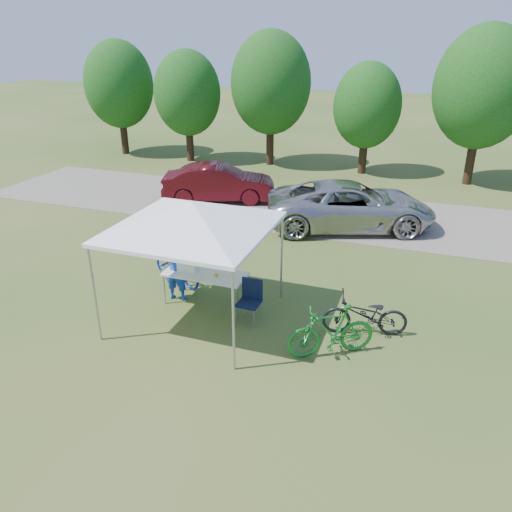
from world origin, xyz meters
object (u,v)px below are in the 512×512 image
at_px(folding_chair, 250,297).
at_px(cooler, 188,264).
at_px(sedan, 219,183).
at_px(bike_blue, 177,266).
at_px(bike_green, 331,331).
at_px(bike_dark, 365,315).
at_px(minivan, 351,205).
at_px(folding_table, 205,275).
at_px(cyclist, 176,269).

xyz_separation_m(folding_chair, cooler, (-1.65, 0.30, 0.40)).
bearing_deg(sedan, bike_blue, 175.47).
bearing_deg(bike_green, bike_dark, 119.35).
xyz_separation_m(bike_dark, minivan, (-1.42, 6.29, 0.30)).
bearing_deg(folding_table, cyclist, -178.26).
bearing_deg(folding_table, minivan, 69.81).
relative_size(cooler, minivan, 0.09).
bearing_deg(bike_green, sedan, -176.53).
height_order(cyclist, bike_blue, cyclist).
bearing_deg(bike_green, bike_blue, -144.93).
height_order(bike_blue, sedan, sedan).
xyz_separation_m(cyclist, bike_dark, (4.45, -0.06, -0.33)).
bearing_deg(bike_dark, bike_blue, -114.55).
distance_m(folding_table, bike_blue, 1.43).
distance_m(cyclist, bike_blue, 0.96).
distance_m(cyclist, bike_dark, 4.46).
xyz_separation_m(cooler, minivan, (2.71, 6.21, -0.20)).
bearing_deg(bike_blue, minivan, -6.92).
xyz_separation_m(cooler, bike_dark, (4.12, -0.08, -0.50)).
xyz_separation_m(folding_table, minivan, (2.28, 6.21, 0.02)).
height_order(cooler, cyclist, cyclist).
relative_size(bike_blue, minivan, 0.33).
height_order(folding_table, folding_chair, folding_chair).
bearing_deg(folding_chair, sedan, 120.31).
height_order(cooler, sedan, sedan).
distance_m(bike_blue, bike_dark, 4.94).
bearing_deg(folding_chair, cooler, 171.85).
bearing_deg(sedan, folding_chair, -170.99).
relative_size(folding_chair, bike_green, 0.53).
distance_m(folding_chair, cooler, 1.72).
height_order(folding_chair, cooler, cooler).
xyz_separation_m(folding_table, bike_blue, (-1.17, 0.77, -0.29)).
distance_m(bike_green, bike_dark, 1.10).
distance_m(bike_green, minivan, 7.32).
height_order(folding_chair, minivan, minivan).
height_order(bike_blue, bike_dark, bike_dark).
bearing_deg(cooler, sedan, 108.37).
relative_size(cooler, bike_green, 0.26).
relative_size(bike_green, minivan, 0.33).
height_order(cooler, bike_dark, cooler).
distance_m(folding_chair, sedan, 8.74).
relative_size(cyclist, bike_dark, 0.90).
bearing_deg(cyclist, cooler, 177.18).
relative_size(folding_table, minivan, 0.36).
distance_m(cooler, bike_blue, 1.18).
xyz_separation_m(cooler, bike_blue, (-0.74, 0.77, -0.50)).
bearing_deg(cooler, bike_green, -16.28).
bearing_deg(minivan, bike_green, 166.88).
xyz_separation_m(cyclist, bike_green, (3.93, -1.03, -0.26)).
relative_size(bike_blue, bike_green, 0.98).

